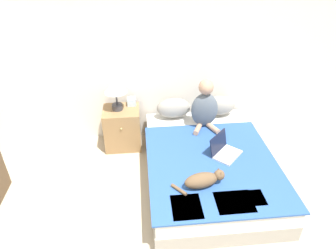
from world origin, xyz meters
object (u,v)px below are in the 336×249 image
Objects in this scene: person_sitting at (205,107)px; tissue_box at (132,101)px; table_lamp at (115,88)px; pillow_far at (218,106)px; pillow_near at (174,108)px; laptop_open at (224,150)px; bed at (208,165)px; cat_tabby at (203,180)px; nightstand at (123,128)px.

person_sitting is 4.89× the size of tissue_box.
tissue_box is (0.20, 0.12, -0.27)m from table_lamp.
table_lamp is at bearing -177.69° from pillow_far.
pillow_far is at bearing 0.00° from pillow_near.
tissue_box is (-1.11, 1.01, 0.20)m from laptop_open.
tissue_box reaches higher than pillow_near.
table_lamp is (-1.13, 0.85, 0.73)m from bed.
pillow_near is at bearing 4.22° from table_lamp.
pillow_near is 0.61m from tissue_box.
nightstand is at bearing 112.36° from cat_tabby.
person_sitting is at bearing -11.01° from table_lamp.
tissue_box is (-0.74, 1.53, 0.17)m from cat_tabby.
nightstand is at bearing -15.64° from table_lamp.
pillow_far is 1.51m from table_lamp.
bed is 3.67× the size of cat_tabby.
cat_tabby is at bearing -56.41° from table_lamp.
person_sitting is (0.39, -0.29, 0.15)m from pillow_near.
nightstand is (-1.08, 0.83, 0.10)m from bed.
pillow_near is (-0.33, 0.90, 0.35)m from bed.
pillow_near is 0.72× the size of person_sitting.
pillow_far is at bearing -2.60° from tissue_box.
table_lamp is at bearing -175.78° from pillow_near.
bed is at bearing 61.45° from cat_tabby.
tissue_box is at bearing 39.87° from nightstand.
person_sitting is (-0.28, -0.29, 0.15)m from pillow_far.
person_sitting is 1.52× the size of laptop_open.
bed is 4.70× the size of laptop_open.
nightstand is 0.41m from tissue_box.
person_sitting is at bearing 68.10° from cat_tabby.
tissue_box is (-0.60, 0.06, 0.11)m from pillow_near.
laptop_open is (0.18, -0.05, 0.26)m from bed.
pillow_near is 1.00× the size of pillow_far.
pillow_far is at bearing 34.37° from laptop_open.
bed is at bearing -69.88° from pillow_near.
pillow_near is 0.51m from person_sitting.
pillow_near is at bearing 71.62° from laptop_open.
person_sitting is at bearing 53.81° from laptop_open.
tissue_box reaches higher than bed.
pillow_near is 0.80m from nightstand.
nightstand is 1.32× the size of table_lamp.
bed is at bearing -95.25° from person_sitting.
laptop_open is at bearing -99.25° from pillow_far.
tissue_box reaches higher than pillow_far.
cat_tabby is (-0.52, -1.47, -0.06)m from pillow_far.
bed is 15.09× the size of tissue_box.
person_sitting is at bearing -19.35° from tissue_box.
table_lamp reaches higher than nightstand.
bed is at bearing -110.13° from pillow_far.
person_sitting is 0.72m from laptop_open.
person_sitting is 1.15× the size of nightstand.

